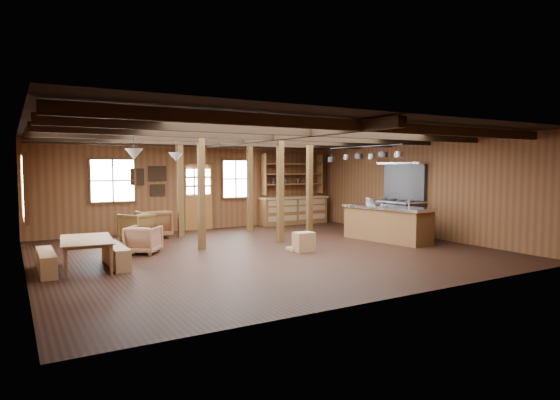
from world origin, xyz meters
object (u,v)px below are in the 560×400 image
object	(u,v)px
commercial_range	(397,212)
dining_table	(89,254)
armchair_a	(138,226)
armchair_c	(144,240)
armchair_b	(154,224)
kitchen_island	(387,223)

from	to	relation	value
commercial_range	dining_table	size ratio (longest dim) A/B	1.27
armchair_a	armchair_c	size ratio (longest dim) A/B	1.17
commercial_range	armchair_a	distance (m)	7.39
commercial_range	armchair_b	distance (m)	7.04
armchair_a	dining_table	bearing A→B (deg)	32.47
armchair_b	armchair_c	xyz separation A→B (m)	(-0.86, -2.31, -0.07)
commercial_range	armchair_c	xyz separation A→B (m)	(-7.21, 0.72, -0.35)
commercial_range	armchair_a	world-z (taller)	commercial_range
armchair_b	armchair_a	bearing A→B (deg)	19.92
dining_table	armchair_b	distance (m)	4.04
commercial_range	armchair_b	bearing A→B (deg)	154.54
armchair_c	armchair_b	bearing A→B (deg)	-73.13
commercial_range	armchair_c	bearing A→B (deg)	174.34
kitchen_island	armchair_c	distance (m)	6.33
kitchen_island	armchair_b	size ratio (longest dim) A/B	3.02
kitchen_island	commercial_range	bearing A→B (deg)	24.98
armchair_b	dining_table	bearing A→B (deg)	54.53
dining_table	commercial_range	bearing A→B (deg)	-82.16
commercial_range	armchair_c	world-z (taller)	commercial_range
commercial_range	armchair_a	xyz separation A→B (m)	(-6.83, 2.82, -0.30)
kitchen_island	commercial_range	size ratio (longest dim) A/B	1.22
armchair_c	kitchen_island	bearing A→B (deg)	-155.49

